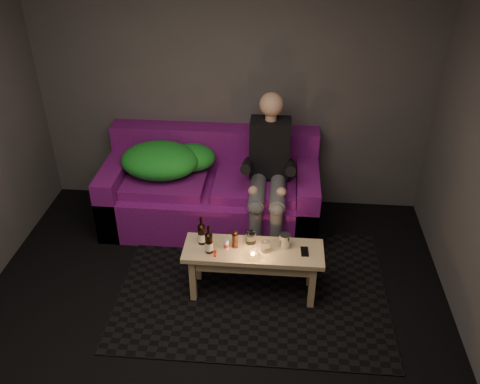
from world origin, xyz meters
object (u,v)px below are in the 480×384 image
at_px(coffee_table, 253,257).
at_px(beer_bottle_a, 202,234).
at_px(beer_bottle_b, 209,243).
at_px(steel_cup, 285,241).
at_px(person, 269,168).
at_px(sofa, 212,192).

xyz_separation_m(coffee_table, beer_bottle_a, (-0.44, 0.04, 0.18)).
xyz_separation_m(beer_bottle_b, steel_cup, (0.61, 0.12, -0.03)).
bearing_deg(steel_cup, person, 101.40).
height_order(sofa, beer_bottle_a, sofa).
bearing_deg(sofa, beer_bottle_b, -83.09).
xyz_separation_m(sofa, beer_bottle_a, (0.06, -1.03, 0.24)).
relative_size(beer_bottle_a, steel_cup, 2.09).
bearing_deg(beer_bottle_a, sofa, 93.44).
relative_size(sofa, beer_bottle_a, 8.17).
bearing_deg(person, sofa, 163.31).
bearing_deg(beer_bottle_a, steel_cup, 0.74).
xyz_separation_m(person, beer_bottle_a, (-0.52, -0.86, -0.17)).
bearing_deg(beer_bottle_b, person, 65.52).
bearing_deg(beer_bottle_b, beer_bottle_a, 124.56).
distance_m(beer_bottle_b, steel_cup, 0.63).
height_order(beer_bottle_b, steel_cup, beer_bottle_b).
distance_m(sofa, person, 0.73).
bearing_deg(coffee_table, sofa, 114.78).
bearing_deg(sofa, coffee_table, -65.22).
bearing_deg(beer_bottle_b, sofa, 96.91).
distance_m(beer_bottle_a, beer_bottle_b, 0.13).
bearing_deg(person, coffee_table, -95.23).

